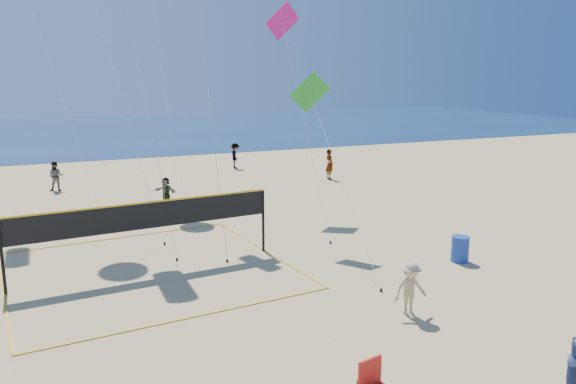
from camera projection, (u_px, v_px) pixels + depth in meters
name	position (u px, v px, depth m)	size (l,w,h in m)	color
ocean	(80.00, 131.00, 66.07)	(140.00, 50.00, 0.03)	navy
bystander_b	(410.00, 289.00, 15.46)	(1.00, 0.57, 1.55)	tan
far_person_1	(166.00, 192.00, 28.50)	(1.36, 0.43, 1.46)	gray
far_person_2	(330.00, 164.00, 35.72)	(0.70, 0.46, 1.93)	gray
far_person_3	(56.00, 176.00, 32.09)	(0.83, 0.64, 1.70)	gray
far_person_4	(235.00, 156.00, 39.94)	(1.15, 0.66, 1.78)	gray
camp_chair	(374.00, 383.00, 11.04)	(0.68, 0.80, 1.20)	red
trash_barrel	(460.00, 249.00, 20.03)	(0.62, 0.62, 0.93)	#173796
volleyball_net	(146.00, 224.00, 18.89)	(9.76, 9.63, 2.41)	black
kite_4	(313.00, 100.00, 21.70)	(1.40, 6.76, 6.70)	green
kite_5	(284.00, 30.00, 27.26)	(2.16, 7.65, 10.08)	#D21984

